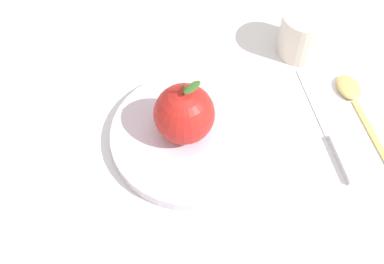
% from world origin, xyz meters
% --- Properties ---
extents(ground_plane, '(2.40, 2.40, 0.00)m').
position_xyz_m(ground_plane, '(0.00, 0.00, 0.00)').
color(ground_plane, silver).
extents(dinner_plate, '(0.22, 0.22, 0.02)m').
position_xyz_m(dinner_plate, '(-0.04, -0.00, 0.01)').
color(dinner_plate, silver).
rests_on(dinner_plate, ground_plane).
extents(apple, '(0.08, 0.08, 0.10)m').
position_xyz_m(apple, '(-0.05, 0.00, 0.06)').
color(apple, '#B21E19').
rests_on(apple, dinner_plate).
extents(cup, '(0.08, 0.08, 0.07)m').
position_xyz_m(cup, '(0.13, 0.17, 0.04)').
color(cup, silver).
rests_on(cup, ground_plane).
extents(knife, '(0.05, 0.20, 0.01)m').
position_xyz_m(knife, '(0.15, 0.01, 0.00)').
color(knife, silver).
rests_on(knife, ground_plane).
extents(spoon, '(0.06, 0.17, 0.01)m').
position_xyz_m(spoon, '(0.19, 0.07, 0.01)').
color(spoon, '#D8B766').
rests_on(spoon, ground_plane).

